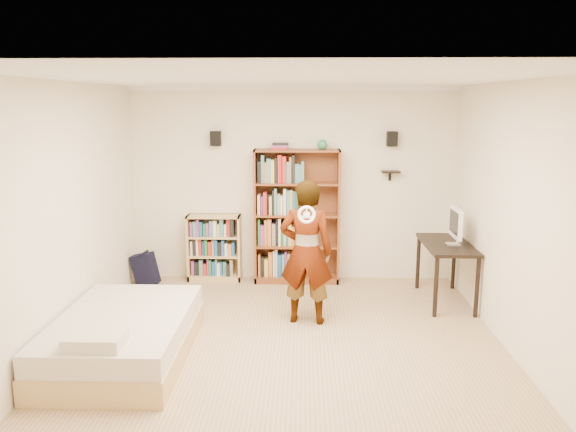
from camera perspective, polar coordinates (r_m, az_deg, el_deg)
name	(u,v)px	position (r m, az deg, el deg)	size (l,w,h in m)	color
ground	(288,353)	(5.84, -0.05, -13.72)	(4.50, 5.00, 0.01)	tan
room_shell	(288,180)	(5.33, -0.05, 3.65)	(4.52, 5.02, 2.71)	white
crown_molding	(288,82)	(5.29, -0.05, 13.45)	(4.50, 5.00, 0.06)	white
speaker_left	(216,139)	(7.79, -7.36, 7.81)	(0.14, 0.12, 0.20)	black
speaker_right	(392,139)	(7.79, 10.53, 7.71)	(0.14, 0.12, 0.20)	black
wall_shelf	(391,172)	(7.84, 10.40, 4.44)	(0.25, 0.16, 0.03)	black
tall_bookshelf	(297,217)	(7.77, 0.90, -0.08)	(1.17, 0.34, 1.86)	brown
low_bookshelf	(214,248)	(8.00, -7.48, -3.22)	(0.75, 0.28, 0.94)	#DAB275
computer_desk	(446,273)	(7.37, 15.71, -5.55)	(0.56, 1.12, 0.76)	black
imac	(454,227)	(7.16, 16.51, -1.03)	(0.09, 0.46, 0.46)	white
daybed	(124,331)	(5.85, -16.37, -11.17)	(1.24, 1.91, 0.56)	silver
person	(306,252)	(6.34, 1.86, -3.69)	(0.60, 0.40, 1.66)	black
wii_wheel	(307,215)	(5.93, 1.90, 0.13)	(0.19, 0.19, 0.03)	white
navy_bag	(145,269)	(8.03, -14.31, -5.21)	(0.34, 0.22, 0.46)	black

